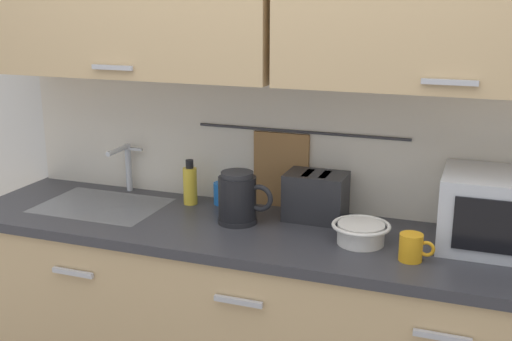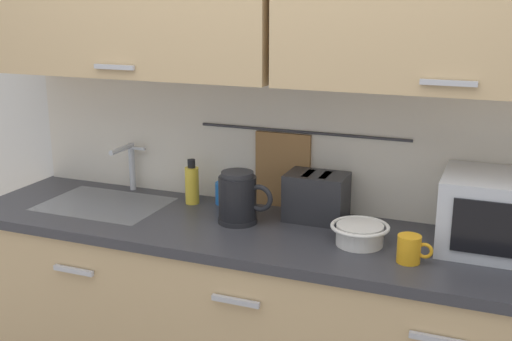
# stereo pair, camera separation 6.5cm
# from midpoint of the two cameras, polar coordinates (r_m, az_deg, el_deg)

# --- Properties ---
(counter_unit) EXTENTS (2.53, 0.64, 0.90)m
(counter_unit) POSITION_cam_midpoint_polar(r_m,az_deg,el_deg) (2.65, 1.53, -14.27)
(counter_unit) COLOR tan
(counter_unit) RESTS_ON ground
(back_wall_assembly) EXTENTS (3.70, 0.41, 2.50)m
(back_wall_assembly) POSITION_cam_midpoint_polar(r_m,az_deg,el_deg) (2.53, 3.78, 9.86)
(back_wall_assembly) COLOR silver
(back_wall_assembly) RESTS_ON ground
(sink_faucet) EXTENTS (0.09, 0.17, 0.22)m
(sink_faucet) POSITION_cam_midpoint_polar(r_m,az_deg,el_deg) (2.93, -10.74, 0.87)
(sink_faucet) COLOR #B2B5BA
(sink_faucet) RESTS_ON counter_unit
(microwave) EXTENTS (0.46, 0.35, 0.27)m
(microwave) POSITION_cam_midpoint_polar(r_m,az_deg,el_deg) (2.38, 22.63, -3.71)
(microwave) COLOR silver
(microwave) RESTS_ON counter_unit
(electric_kettle) EXTENTS (0.23, 0.16, 0.21)m
(electric_kettle) POSITION_cam_midpoint_polar(r_m,az_deg,el_deg) (2.49, -0.83, -2.50)
(electric_kettle) COLOR black
(electric_kettle) RESTS_ON counter_unit
(dish_soap_bottle) EXTENTS (0.06, 0.06, 0.20)m
(dish_soap_bottle) POSITION_cam_midpoint_polar(r_m,az_deg,el_deg) (2.73, -5.12, -1.23)
(dish_soap_bottle) COLOR yellow
(dish_soap_bottle) RESTS_ON counter_unit
(mug_near_sink) EXTENTS (0.12, 0.08, 0.09)m
(mug_near_sink) POSITION_cam_midpoint_polar(r_m,az_deg,el_deg) (2.73, -2.11, -2.06)
(mug_near_sink) COLOR blue
(mug_near_sink) RESTS_ON counter_unit
(mixing_bowl) EXTENTS (0.21, 0.21, 0.08)m
(mixing_bowl) POSITION_cam_midpoint_polar(r_m,az_deg,el_deg) (2.32, 10.14, -5.56)
(mixing_bowl) COLOR silver
(mixing_bowl) RESTS_ON counter_unit
(toaster) EXTENTS (0.26, 0.17, 0.19)m
(toaster) POSITION_cam_midpoint_polar(r_m,az_deg,el_deg) (2.54, 6.20, -2.36)
(toaster) COLOR #232326
(toaster) RESTS_ON counter_unit
(mug_by_kettle) EXTENTS (0.12, 0.08, 0.09)m
(mug_by_kettle) POSITION_cam_midpoint_polar(r_m,az_deg,el_deg) (2.21, 14.53, -6.87)
(mug_by_kettle) COLOR orange
(mug_by_kettle) RESTS_ON counter_unit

